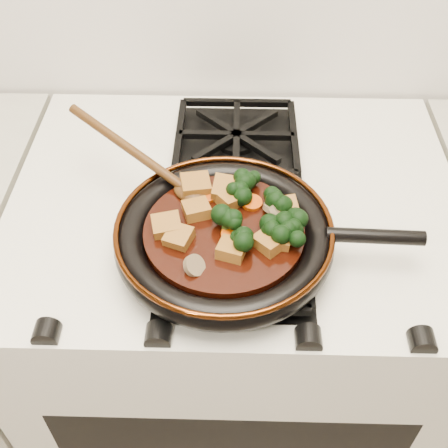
{
  "coord_description": "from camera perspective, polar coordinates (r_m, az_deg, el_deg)",
  "views": [
    {
      "loc": [
        -0.0,
        1.0,
        1.55
      ],
      "look_at": [
        -0.02,
        1.56,
        0.97
      ],
      "focal_mm": 45.0,
      "sensor_mm": 36.0,
      "label": 1
    }
  ],
  "objects": [
    {
      "name": "mushroom_slice_2",
      "position": [
        0.76,
        -3.03,
        -4.24
      ],
      "size": [
        0.04,
        0.04,
        0.03
      ],
      "primitive_type": "cylinder",
      "rotation": [
        0.73,
        0.0,
        1.14
      ],
      "color": "brown",
      "rests_on": "braising_sauce"
    },
    {
      "name": "tofu_cube_6",
      "position": [
        0.79,
        5.4,
        -1.43
      ],
      "size": [
        0.04,
        0.04,
        0.02
      ],
      "primitive_type": "cube",
      "rotation": [
        -0.04,
        -0.07,
        3.01
      ],
      "color": "#8F5D21",
      "rests_on": "braising_sauce"
    },
    {
      "name": "stove",
      "position": [
        1.3,
        0.87,
        -11.86
      ],
      "size": [
        0.76,
        0.6,
        0.9
      ],
      "primitive_type": "cube",
      "color": "white",
      "rests_on": "ground"
    },
    {
      "name": "tofu_cube_7",
      "position": [
        0.77,
        0.79,
        -2.61
      ],
      "size": [
        0.05,
        0.05,
        0.02
      ],
      "primitive_type": "cube",
      "rotation": [
        0.01,
        0.11,
        1.28
      ],
      "color": "#8F5D21",
      "rests_on": "braising_sauce"
    },
    {
      "name": "broccoli_floret_6",
      "position": [
        0.87,
        2.22,
        4.33
      ],
      "size": [
        0.08,
        0.08,
        0.06
      ],
      "primitive_type": null,
      "rotation": [
        -0.03,
        0.12,
        2.01
      ],
      "color": "black",
      "rests_on": "braising_sauce"
    },
    {
      "name": "broccoli_floret_4",
      "position": [
        0.79,
        6.64,
        -1.21
      ],
      "size": [
        0.07,
        0.08,
        0.07
      ],
      "primitive_type": null,
      "rotation": [
        0.13,
        0.07,
        2.83
      ],
      "color": "black",
      "rests_on": "braising_sauce"
    },
    {
      "name": "tofu_cube_4",
      "position": [
        0.83,
        -2.8,
        1.44
      ],
      "size": [
        0.05,
        0.05,
        0.02
      ],
      "primitive_type": "cube",
      "rotation": [
        -0.0,
        0.1,
        1.9
      ],
      "color": "#8F5D21",
      "rests_on": "braising_sauce"
    },
    {
      "name": "mushroom_slice_0",
      "position": [
        0.83,
        5.63,
        0.95
      ],
      "size": [
        0.04,
        0.04,
        0.03
      ],
      "primitive_type": "cylinder",
      "rotation": [
        0.83,
        0.0,
        1.85
      ],
      "color": "brown",
      "rests_on": "braising_sauce"
    },
    {
      "name": "skillet",
      "position": [
        0.82,
        0.16,
        -1.27
      ],
      "size": [
        0.45,
        0.32,
        0.05
      ],
      "rotation": [
        0.0,
        0.0,
        -0.03
      ],
      "color": "black",
      "rests_on": "burner_grate_front"
    },
    {
      "name": "broccoli_floret_1",
      "position": [
        0.81,
        6.71,
        0.1
      ],
      "size": [
        0.08,
        0.08,
        0.08
      ],
      "primitive_type": null,
      "rotation": [
        -0.23,
        0.2,
        2.84
      ],
      "color": "black",
      "rests_on": "braising_sauce"
    },
    {
      "name": "carrot_coin_0",
      "position": [
        0.84,
        2.86,
        2.18
      ],
      "size": [
        0.03,
        0.03,
        0.01
      ],
      "primitive_type": "cylinder",
      "rotation": [
        0.07,
        0.06,
        0.0
      ],
      "color": "#C94305",
      "rests_on": "braising_sauce"
    },
    {
      "name": "broccoli_floret_5",
      "position": [
        0.78,
        1.36,
        -1.63
      ],
      "size": [
        0.09,
        0.09,
        0.07
      ],
      "primitive_type": null,
      "rotation": [
        -0.03,
        -0.21,
        2.47
      ],
      "color": "black",
      "rests_on": "braising_sauce"
    },
    {
      "name": "carrot_coin_4",
      "position": [
        0.85,
        -1.66,
        2.96
      ],
      "size": [
        0.03,
        0.03,
        0.02
      ],
      "primitive_type": "cylinder",
      "rotation": [
        0.23,
        -0.15,
        0.0
      ],
      "color": "#C94305",
      "rests_on": "braising_sauce"
    },
    {
      "name": "tofu_cube_3",
      "position": [
        0.81,
        -5.84,
        -0.22
      ],
      "size": [
        0.05,
        0.05,
        0.03
      ],
      "primitive_type": "cube",
      "rotation": [
        0.09,
        -0.05,
        0.22
      ],
      "color": "#8F5D21",
      "rests_on": "braising_sauce"
    },
    {
      "name": "tofu_cube_2",
      "position": [
        0.79,
        -4.61,
        -1.39
      ],
      "size": [
        0.05,
        0.05,
        0.03
      ],
      "primitive_type": "cube",
      "rotation": [
        -0.03,
        -0.12,
        1.2
      ],
      "color": "#8F5D21",
      "rests_on": "braising_sauce"
    },
    {
      "name": "wooden_spoon",
      "position": [
        0.88,
        -7.06,
        5.81
      ],
      "size": [
        0.14,
        0.11,
        0.25
      ],
      "rotation": [
        0.0,
        0.0,
        2.55
      ],
      "color": "#43270E",
      "rests_on": "braising_sauce"
    },
    {
      "name": "carrot_coin_2",
      "position": [
        0.8,
        5.56,
        -0.82
      ],
      "size": [
        0.03,
        0.03,
        0.02
      ],
      "primitive_type": "cylinder",
      "rotation": [
        -0.28,
        -0.25,
        0.0
      ],
      "color": "#C94305",
      "rests_on": "braising_sauce"
    },
    {
      "name": "broccoli_floret_3",
      "position": [
        0.8,
        5.57,
        -0.45
      ],
      "size": [
        0.08,
        0.09,
        0.07
      ],
      "primitive_type": null,
      "rotation": [
        -0.13,
        -0.18,
        2.08
      ],
      "color": "black",
      "rests_on": "braising_sauce"
    },
    {
      "name": "carrot_coin_3",
      "position": [
        0.8,
        0.8,
        -1.11
      ],
      "size": [
        0.03,
        0.03,
        0.01
      ],
      "primitive_type": "cylinder",
      "rotation": [
        0.07,
        0.03,
        0.0
      ],
      "color": "#C94305",
      "rests_on": "braising_sauce"
    },
    {
      "name": "broccoli_floret_2",
      "position": [
        0.8,
        0.18,
        -0.15
      ],
      "size": [
        0.08,
        0.08,
        0.06
      ],
      "primitive_type": null,
      "rotation": [
        0.03,
        0.01,
        2.05
      ],
      "color": "black",
      "rests_on": "braising_sauce"
    },
    {
      "name": "carrot_coin_1",
      "position": [
        0.8,
        5.3,
        -1.27
      ],
      "size": [
        0.03,
        0.03,
        0.02
      ],
      "primitive_type": "cylinder",
      "rotation": [
        -0.26,
        -0.2,
        0.0
      ],
      "color": "#C94305",
      "rests_on": "braising_sauce"
    },
    {
      "name": "mushroom_slice_1",
      "position": [
        0.83,
        5.24,
        1.58
      ],
      "size": [
        0.05,
        0.05,
        0.02
      ],
      "primitive_type": "cylinder",
      "rotation": [
        0.45,
        0.0,
        2.62
      ],
      "color": "brown",
      "rests_on": "braising_sauce"
    },
    {
      "name": "tofu_cube_5",
      "position": [
        0.79,
        4.68,
        -1.81
      ],
      "size": [
        0.05,
        0.06,
        0.02
      ],
      "primitive_type": "cube",
      "rotation": [
        -0.07,
        0.02,
        0.77
      ],
      "color": "#8F5D21",
      "rests_on": "braising_sauce"
    },
    {
      "name": "broccoli_floret_7",
      "position": [
        0.85,
        1.07,
        2.94
      ],
      "size": [
        0.08,
        0.08,
        0.06
      ],
      "primitive_type": null,
      "rotation": [
        0.04,
        0.06,
        0.47
      ],
      "color": "black",
      "rests_on": "braising_sauce"
    },
    {
      "name": "tofu_cube_8",
      "position": [
        0.86,
        0.42,
        3.43
      ],
      "size": [
        0.05,
        0.05,
        0.03
      ],
      "primitive_type": "cube",
      "rotation": [
        0.1,
        -0.12,
        1.43
      ],
      "color": "#8F5D21",
      "rests_on": "braising_sauce"
    },
    {
      "name": "tofu_cube_0",
      "position": [
        0.86,
        -2.89,
        3.86
      ],
      "size": [
        0.05,
        0.05,
        0.03
      ],
      "primitive_type": "cube",
      "rotation": [
        0.01,
        0.03,
        0.2
      ],
      "color": "#8F5D21",
      "rests_on": "braising_sauce"
    },
    {
      "name": "tofu_cube_1",
      "position": [
        0.83,
        6.35,
        1.48
      ],
      "size": [
        0.04,
        0.04,
        0.03
      ],
      "primitive_type": "cube",
      "rotation": [
        -0.09,
        -0.11,
        1.74
      ],
      "color": "#8F5D21",
      "rests_on": "braising_sauce"
    },
    {
      "name": "braising_sauce",
      "position": [
        0.82,
        -0.0,
        -1.02
      ],
      "size": [
        0.23,
        0.23,
        0.02
      ],
      "primitive_type": "cylinder",
      "color": "black",
      "rests_on": "skillet"
    },
    {
      "name": "tofu_cube_9",
      "position": [
        0.84,
        0.61,
        2.63
      ],
      "size": [
        0.05,
        0.05,
        0.02
      ],
      "primitive_type": "cube",
      "rotation": [
        -0.02,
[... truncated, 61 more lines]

